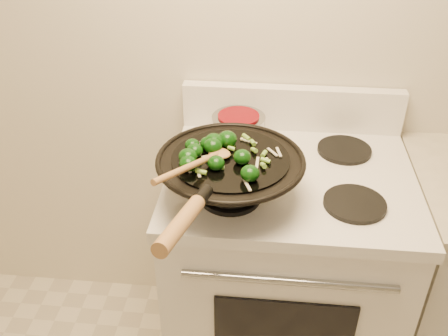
# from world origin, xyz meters

# --- Properties ---
(stove) EXTENTS (0.78, 0.67, 1.08)m
(stove) POSITION_xyz_m (-0.28, 1.17, 0.47)
(stove) COLOR white
(stove) RESTS_ON ground
(wok) EXTENTS (0.42, 0.69, 0.22)m
(wok) POSITION_xyz_m (-0.46, 1.01, 1.00)
(wok) COLOR black
(wok) RESTS_ON stove
(stirfry) EXTENTS (0.28, 0.27, 0.05)m
(stirfry) POSITION_xyz_m (-0.50, 1.02, 1.08)
(stirfry) COLOR #0A3308
(stirfry) RESTS_ON wok
(wooden_spoon) EXTENTS (0.18, 0.29, 0.08)m
(wooden_spoon) POSITION_xyz_m (-0.53, 0.95, 1.09)
(wooden_spoon) COLOR #A2733F
(wooden_spoon) RESTS_ON wok
(saucepan) EXTENTS (0.18, 0.28, 0.11)m
(saucepan) POSITION_xyz_m (-0.46, 1.32, 0.99)
(saucepan) COLOR #979A9F
(saucepan) RESTS_ON stove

